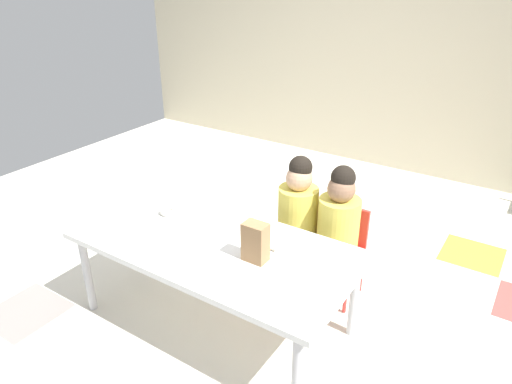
# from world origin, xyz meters

# --- Properties ---
(ground_plane) EXTENTS (6.13, 4.56, 0.02)m
(ground_plane) POSITION_xyz_m (0.00, 0.00, -0.01)
(ground_plane) COLOR silver
(back_wall) EXTENTS (6.13, 0.10, 2.72)m
(back_wall) POSITION_xyz_m (0.00, 2.28, 1.36)
(back_wall) COLOR beige
(back_wall) RESTS_ON ground_plane
(craft_table) EXTENTS (1.63, 0.81, 0.56)m
(craft_table) POSITION_xyz_m (0.17, -0.75, 0.52)
(craft_table) COLOR white
(craft_table) RESTS_ON ground_plane
(seated_child_near_camera) EXTENTS (0.34, 0.34, 0.92)m
(seated_child_near_camera) POSITION_xyz_m (0.37, -0.11, 0.55)
(seated_child_near_camera) COLOR red
(seated_child_near_camera) RESTS_ON ground_plane
(seated_child_middle_seat) EXTENTS (0.32, 0.32, 0.92)m
(seated_child_middle_seat) POSITION_xyz_m (0.66, -0.11, 0.55)
(seated_child_middle_seat) COLOR red
(seated_child_middle_seat) RESTS_ON ground_plane
(paper_bag_brown) EXTENTS (0.13, 0.09, 0.22)m
(paper_bag_brown) POSITION_xyz_m (0.46, -0.76, 0.67)
(paper_bag_brown) COLOR #9E754C
(paper_bag_brown) RESTS_ON craft_table
(paper_plate_near_edge) EXTENTS (0.18, 0.18, 0.01)m
(paper_plate_near_edge) POSITION_xyz_m (-0.27, -0.63, 0.57)
(paper_plate_near_edge) COLOR white
(paper_plate_near_edge) RESTS_ON craft_table
(donut_powdered_on_plate) EXTENTS (0.13, 0.13, 0.04)m
(donut_powdered_on_plate) POSITION_xyz_m (-0.27, -0.63, 0.59)
(donut_powdered_on_plate) COLOR white
(donut_powdered_on_plate) RESTS_ON craft_table
(donut_powdered_loose) EXTENTS (0.11, 0.11, 0.03)m
(donut_powdered_loose) POSITION_xyz_m (0.49, -0.67, 0.58)
(donut_powdered_loose) COLOR white
(donut_powdered_loose) RESTS_ON craft_table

